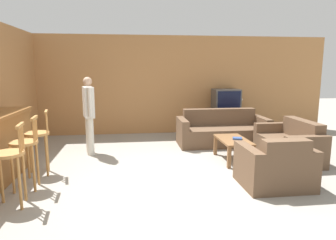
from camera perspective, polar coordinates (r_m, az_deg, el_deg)
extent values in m
plane|color=gray|center=(4.69, 2.30, -12.01)|extent=(24.00, 24.00, 0.00)
cube|color=#B27A47|center=(8.08, -2.05, 6.66)|extent=(9.40, 0.08, 2.60)
cylinder|color=#B77F42|center=(4.23, -28.22, -5.69)|extent=(0.44, 0.44, 0.04)
cylinder|color=#B77F42|center=(4.49, -29.17, -9.68)|extent=(0.04, 0.04, 0.67)
cylinder|color=#B77F42|center=(4.43, -25.69, -9.66)|extent=(0.04, 0.04, 0.67)
cylinder|color=#B77F42|center=(4.18, -26.40, -10.88)|extent=(0.04, 0.04, 0.67)
cylinder|color=#B77F42|center=(4.27, -25.88, -2.94)|extent=(0.02, 0.02, 0.31)
cylinder|color=#B77F42|center=(4.19, -26.08, -3.16)|extent=(0.02, 0.02, 0.31)
cylinder|color=#B77F42|center=(4.12, -26.29, -3.40)|extent=(0.02, 0.02, 0.31)
cylinder|color=#B77F42|center=(4.04, -26.51, -3.65)|extent=(0.02, 0.02, 0.31)
cube|color=#B77F42|center=(4.12, -26.37, -0.95)|extent=(0.08, 0.33, 0.04)
cylinder|color=#B77F42|center=(4.75, -25.82, -3.92)|extent=(0.43, 0.43, 0.04)
cylinder|color=#B77F42|center=(5.00, -26.71, -7.58)|extent=(0.04, 0.04, 0.67)
cylinder|color=#B77F42|center=(4.75, -27.49, -8.54)|extent=(0.04, 0.04, 0.67)
cylinder|color=#B77F42|center=(4.94, -23.59, -7.55)|extent=(0.04, 0.04, 0.67)
cylinder|color=#B77F42|center=(4.68, -24.22, -8.53)|extent=(0.04, 0.04, 0.67)
cylinder|color=#B77F42|center=(4.79, -23.73, -1.48)|extent=(0.02, 0.02, 0.31)
cylinder|color=#B77F42|center=(4.71, -23.90, -1.67)|extent=(0.02, 0.02, 0.31)
cylinder|color=#B77F42|center=(4.64, -24.09, -1.85)|extent=(0.02, 0.02, 0.31)
cylinder|color=#B77F42|center=(4.56, -24.28, -2.05)|extent=(0.02, 0.02, 0.31)
cube|color=#B77F42|center=(4.65, -24.14, 0.32)|extent=(0.07, 0.33, 0.04)
cylinder|color=#B77F42|center=(5.32, -23.76, -2.38)|extent=(0.46, 0.46, 0.04)
cylinder|color=#B77F42|center=(5.55, -24.81, -5.79)|extent=(0.04, 0.04, 0.67)
cylinder|color=#B77F42|center=(5.28, -25.09, -6.56)|extent=(0.04, 0.04, 0.67)
cylinder|color=#B77F42|center=(5.52, -21.97, -5.65)|extent=(0.04, 0.04, 0.67)
cylinder|color=#B77F42|center=(5.26, -22.11, -6.42)|extent=(0.04, 0.04, 0.67)
cylinder|color=#B77F42|center=(5.39, -22.03, -0.20)|extent=(0.02, 0.02, 0.31)
cylinder|color=#B77F42|center=(5.31, -22.07, -0.33)|extent=(0.02, 0.02, 0.31)
cylinder|color=#B77F42|center=(5.24, -22.11, -0.48)|extent=(0.02, 0.02, 0.31)
cylinder|color=#B77F42|center=(5.16, -22.15, -0.62)|extent=(0.02, 0.02, 0.31)
cube|color=#B77F42|center=(5.25, -22.21, 1.45)|extent=(0.10, 0.33, 0.04)
cube|color=brown|center=(7.03, 10.32, -2.99)|extent=(1.72, 0.86, 0.41)
cube|color=brown|center=(7.26, 9.66, 0.63)|extent=(1.72, 0.22, 0.39)
cube|color=brown|center=(6.79, 2.75, -2.38)|extent=(0.16, 0.86, 0.62)
cube|color=brown|center=(7.35, 17.35, -1.88)|extent=(0.16, 0.86, 0.62)
cube|color=brown|center=(4.81, 19.53, -9.39)|extent=(0.66, 0.82, 0.41)
cube|color=brown|center=(4.45, 21.53, -5.84)|extent=(0.66, 0.22, 0.37)
cube|color=brown|center=(4.98, 23.86, -7.82)|extent=(0.16, 0.82, 0.61)
cube|color=brown|center=(4.62, 14.99, -8.65)|extent=(0.16, 0.82, 0.61)
cube|color=brown|center=(6.25, 21.77, -5.16)|extent=(0.79, 1.10, 0.41)
cube|color=brown|center=(6.31, 24.26, -1.62)|extent=(0.22, 1.10, 0.36)
cube|color=brown|center=(6.77, 19.25, -3.04)|extent=(0.79, 0.16, 0.60)
cube|color=brown|center=(5.70, 24.89, -5.75)|extent=(0.79, 0.16, 0.60)
cube|color=brown|center=(5.81, 12.31, -3.72)|extent=(0.51, 0.94, 0.04)
cube|color=brown|center=(5.41, 11.56, -7.04)|extent=(0.06, 0.06, 0.39)
cube|color=brown|center=(5.56, 15.84, -6.75)|extent=(0.06, 0.06, 0.39)
cube|color=brown|center=(6.19, 9.01, -4.79)|extent=(0.06, 0.06, 0.39)
cube|color=brown|center=(6.33, 12.81, -4.61)|extent=(0.06, 0.06, 0.39)
cube|color=#513823|center=(8.20, 10.86, -0.30)|extent=(0.96, 0.48, 0.66)
cube|color=#4C4C4C|center=(8.12, 10.99, 3.87)|extent=(0.68, 0.52, 0.54)
cube|color=black|center=(7.87, 11.59, 3.67)|extent=(0.61, 0.01, 0.47)
cube|color=navy|center=(5.80, 13.05, -3.44)|extent=(0.21, 0.20, 0.03)
cylinder|color=brown|center=(8.26, 13.02, 2.08)|extent=(0.16, 0.16, 0.02)
cylinder|color=brown|center=(8.24, 13.06, 2.97)|extent=(0.03, 0.03, 0.23)
cone|color=silver|center=(8.22, 13.12, 4.51)|extent=(0.29, 0.29, 0.21)
cylinder|color=silver|center=(6.41, -14.74, -2.74)|extent=(0.14, 0.14, 0.77)
cylinder|color=silver|center=(6.25, -14.57, -3.04)|extent=(0.14, 0.14, 0.77)
cube|color=beige|center=(6.22, -14.93, 3.32)|extent=(0.29, 0.49, 0.61)
cylinder|color=beige|center=(6.47, -15.20, 3.76)|extent=(0.09, 0.09, 0.56)
cylinder|color=beige|center=(5.97, -14.65, 3.31)|extent=(0.09, 0.09, 0.56)
sphere|color=tan|center=(6.19, -15.10, 7.10)|extent=(0.18, 0.18, 0.18)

